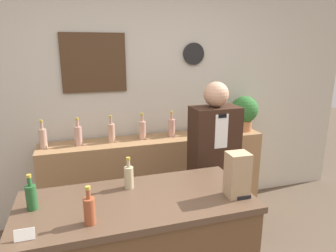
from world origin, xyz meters
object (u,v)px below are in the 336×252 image
(potted_plant, at_px, (244,111))
(paper_bag, at_px, (237,175))
(tape_dispenser, at_px, (243,194))
(shopkeeper, at_px, (213,172))

(potted_plant, height_order, paper_bag, potted_plant)
(potted_plant, relative_size, tape_dispenser, 4.39)
(potted_plant, bearing_deg, shopkeeper, -135.36)
(shopkeeper, distance_m, paper_bag, 0.84)
(shopkeeper, xyz_separation_m, potted_plant, (0.71, 0.70, 0.36))
(tape_dispenser, bearing_deg, potted_plant, 58.87)
(paper_bag, bearing_deg, shopkeeper, 74.40)
(shopkeeper, distance_m, potted_plant, 1.05)
(paper_bag, distance_m, tape_dispenser, 0.12)
(shopkeeper, relative_size, paper_bag, 5.76)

